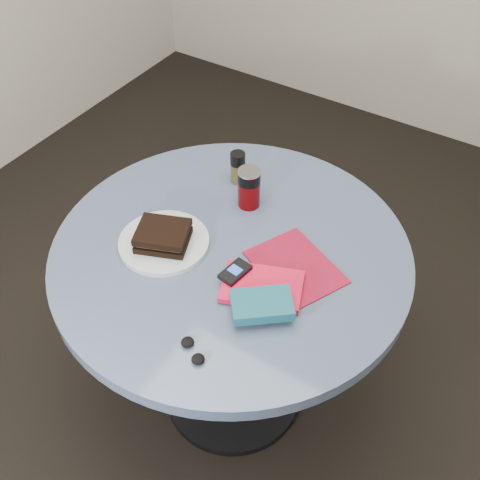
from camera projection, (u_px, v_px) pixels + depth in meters
The scene contains 11 objects.
ground at pixel (233, 394), 2.19m from camera, with size 4.00×4.00×0.00m, color black.
table at pixel (231, 288), 1.78m from camera, with size 1.00×1.00×0.75m.
plate at pixel (164, 242), 1.67m from camera, with size 0.25×0.25×0.02m, color silver.
sandwich at pixel (163, 236), 1.64m from camera, with size 0.17×0.16×0.05m.
soda_can at pixel (249, 188), 1.75m from camera, with size 0.09×0.09×0.13m.
pepper_grinder at pixel (238, 167), 1.83m from camera, with size 0.05×0.05×0.11m.
magazine at pixel (295, 267), 1.61m from camera, with size 0.24×0.18×0.00m, color maroon.
red_book at pixel (262, 286), 1.55m from camera, with size 0.21×0.14×0.02m, color red.
novel at pixel (262, 305), 1.47m from camera, with size 0.15×0.10×0.03m, color #155265.
mp3_player at pixel (235, 272), 1.56m from camera, with size 0.06×0.09×0.02m.
headphones at pixel (193, 351), 1.41m from camera, with size 0.09×0.07×0.02m.
Camera 1 is at (0.65, -0.97, 1.93)m, focal length 45.00 mm.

